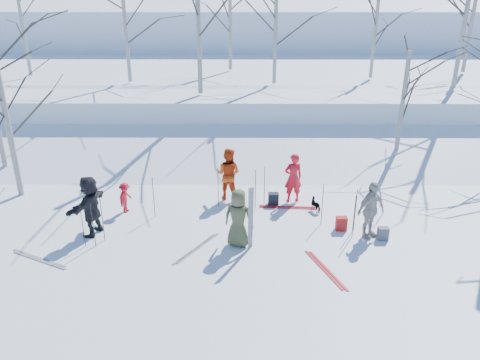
{
  "coord_description": "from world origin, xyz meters",
  "views": [
    {
      "loc": [
        0.08,
        -11.56,
        6.77
      ],
      "look_at": [
        0.0,
        1.5,
        1.3
      ],
      "focal_mm": 35.0,
      "sensor_mm": 36.0,
      "label": 1
    }
  ],
  "objects_px": {
    "backpack_red": "(341,224)",
    "skier_olive_center": "(238,218)",
    "skier_red_seated": "(125,197)",
    "skier_cream_east": "(370,210)",
    "skier_grey_west": "(90,206)",
    "skier_redor_behind": "(228,174)",
    "backpack_grey": "(383,234)",
    "dog": "(316,205)",
    "backpack_dark": "(273,199)",
    "skier_red_north": "(293,178)"
  },
  "relations": [
    {
      "from": "dog",
      "to": "backpack_dark",
      "type": "xyz_separation_m",
      "value": [
        -1.35,
        0.49,
        -0.02
      ]
    },
    {
      "from": "skier_olive_center",
      "to": "skier_red_seated",
      "type": "height_order",
      "value": "skier_olive_center"
    },
    {
      "from": "skier_red_north",
      "to": "skier_red_seated",
      "type": "bearing_deg",
      "value": -4.11
    },
    {
      "from": "backpack_grey",
      "to": "dog",
      "type": "bearing_deg",
      "value": 131.88
    },
    {
      "from": "skier_olive_center",
      "to": "backpack_grey",
      "type": "height_order",
      "value": "skier_olive_center"
    },
    {
      "from": "skier_red_seated",
      "to": "skier_grey_west",
      "type": "relative_size",
      "value": 0.55
    },
    {
      "from": "skier_red_seated",
      "to": "skier_grey_west",
      "type": "xyz_separation_m",
      "value": [
        -0.63,
        -1.43,
        0.4
      ]
    },
    {
      "from": "skier_red_seated",
      "to": "dog",
      "type": "bearing_deg",
      "value": -75.01
    },
    {
      "from": "backpack_dark",
      "to": "backpack_grey",
      "type": "bearing_deg",
      "value": -37.74
    },
    {
      "from": "backpack_red",
      "to": "skier_red_seated",
      "type": "bearing_deg",
      "value": 170.07
    },
    {
      "from": "backpack_red",
      "to": "backpack_grey",
      "type": "distance_m",
      "value": 1.22
    },
    {
      "from": "dog",
      "to": "backpack_red",
      "type": "xyz_separation_m",
      "value": [
        0.56,
        -1.26,
        -0.01
      ]
    },
    {
      "from": "skier_redor_behind",
      "to": "skier_cream_east",
      "type": "height_order",
      "value": "skier_redor_behind"
    },
    {
      "from": "skier_red_seated",
      "to": "skier_cream_east",
      "type": "xyz_separation_m",
      "value": [
        7.38,
        -1.54,
        0.35
      ]
    },
    {
      "from": "skier_redor_behind",
      "to": "backpack_dark",
      "type": "distance_m",
      "value": 1.73
    },
    {
      "from": "skier_cream_east",
      "to": "backpack_dark",
      "type": "relative_size",
      "value": 4.25
    },
    {
      "from": "skier_olive_center",
      "to": "skier_redor_behind",
      "type": "bearing_deg",
      "value": -66.3
    },
    {
      "from": "backpack_dark",
      "to": "skier_cream_east",
      "type": "bearing_deg",
      "value": -39.08
    },
    {
      "from": "skier_red_north",
      "to": "skier_olive_center",
      "type": "bearing_deg",
      "value": 45.31
    },
    {
      "from": "skier_red_seated",
      "to": "skier_redor_behind",
      "type": "bearing_deg",
      "value": -57.85
    },
    {
      "from": "skier_red_north",
      "to": "skier_red_seated",
      "type": "distance_m",
      "value": 5.5
    },
    {
      "from": "skier_redor_behind",
      "to": "skier_red_seated",
      "type": "bearing_deg",
      "value": 37.35
    },
    {
      "from": "skier_olive_center",
      "to": "backpack_dark",
      "type": "height_order",
      "value": "skier_olive_center"
    },
    {
      "from": "skier_red_seated",
      "to": "dog",
      "type": "relative_size",
      "value": 1.93
    },
    {
      "from": "backpack_red",
      "to": "backpack_dark",
      "type": "relative_size",
      "value": 1.05
    },
    {
      "from": "skier_grey_west",
      "to": "skier_red_north",
      "type": "bearing_deg",
      "value": 128.05
    },
    {
      "from": "backpack_dark",
      "to": "skier_redor_behind",
      "type": "bearing_deg",
      "value": 162.4
    },
    {
      "from": "skier_cream_east",
      "to": "backpack_grey",
      "type": "height_order",
      "value": "skier_cream_east"
    },
    {
      "from": "skier_red_north",
      "to": "skier_red_seated",
      "type": "height_order",
      "value": "skier_red_north"
    },
    {
      "from": "skier_redor_behind",
      "to": "backpack_red",
      "type": "bearing_deg",
      "value": 166.23
    },
    {
      "from": "backpack_red",
      "to": "backpack_dark",
      "type": "bearing_deg",
      "value": 137.55
    },
    {
      "from": "skier_cream_east",
      "to": "backpack_grey",
      "type": "xyz_separation_m",
      "value": [
        0.38,
        -0.2,
        -0.66
      ]
    },
    {
      "from": "skier_red_seated",
      "to": "skier_cream_east",
      "type": "height_order",
      "value": "skier_cream_east"
    },
    {
      "from": "backpack_grey",
      "to": "backpack_dark",
      "type": "distance_m",
      "value": 3.79
    },
    {
      "from": "backpack_red",
      "to": "skier_cream_east",
      "type": "bearing_deg",
      "value": -27.99
    },
    {
      "from": "skier_cream_east",
      "to": "backpack_grey",
      "type": "distance_m",
      "value": 0.79
    },
    {
      "from": "skier_red_seated",
      "to": "skier_grey_west",
      "type": "distance_m",
      "value": 1.62
    },
    {
      "from": "skier_olive_center",
      "to": "backpack_dark",
      "type": "bearing_deg",
      "value": -96.4
    },
    {
      "from": "skier_olive_center",
      "to": "skier_redor_behind",
      "type": "height_order",
      "value": "skier_redor_behind"
    },
    {
      "from": "skier_redor_behind",
      "to": "skier_red_seated",
      "type": "height_order",
      "value": "skier_redor_behind"
    },
    {
      "from": "skier_olive_center",
      "to": "backpack_grey",
      "type": "bearing_deg",
      "value": -158.66
    },
    {
      "from": "skier_olive_center",
      "to": "skier_cream_east",
      "type": "xyz_separation_m",
      "value": [
        3.76,
        0.51,
        0.01
      ]
    },
    {
      "from": "skier_red_seated",
      "to": "skier_grey_west",
      "type": "height_order",
      "value": "skier_grey_west"
    },
    {
      "from": "skier_redor_behind",
      "to": "backpack_red",
      "type": "relative_size",
      "value": 4.26
    },
    {
      "from": "backpack_red",
      "to": "skier_olive_center",
      "type": "bearing_deg",
      "value": -163.8
    },
    {
      "from": "skier_redor_behind",
      "to": "skier_grey_west",
      "type": "height_order",
      "value": "skier_grey_west"
    },
    {
      "from": "skier_red_seated",
      "to": "backpack_dark",
      "type": "distance_m",
      "value": 4.81
    },
    {
      "from": "skier_olive_center",
      "to": "skier_redor_behind",
      "type": "distance_m",
      "value": 3.14
    },
    {
      "from": "skier_red_north",
      "to": "skier_redor_behind",
      "type": "height_order",
      "value": "skier_redor_behind"
    },
    {
      "from": "skier_red_north",
      "to": "backpack_grey",
      "type": "relative_size",
      "value": 4.45
    }
  ]
}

